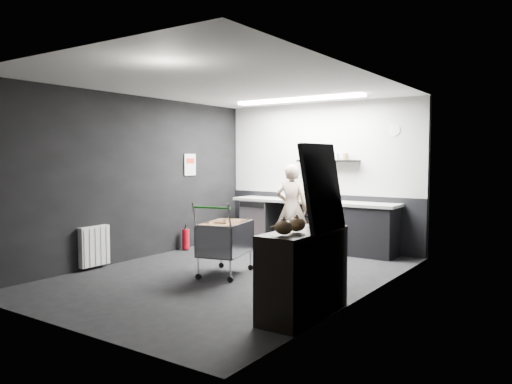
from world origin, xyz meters
The scene contains 22 objects.
floor centered at (0.00, 0.00, 0.00)m, with size 5.50×5.50×0.00m, color black.
ceiling centered at (0.00, 0.00, 2.70)m, with size 5.50×5.50×0.00m, color silver.
wall_back centered at (0.00, 2.75, 1.35)m, with size 5.50×5.50×0.00m, color black.
wall_front centered at (0.00, -2.75, 1.35)m, with size 5.50×5.50×0.00m, color black.
wall_left centered at (-2.00, 0.00, 1.35)m, with size 5.50×5.50×0.00m, color black.
wall_right centered at (2.00, 0.00, 1.35)m, with size 5.50×5.50×0.00m, color black.
kitchen_wall_panel centered at (0.00, 2.73, 1.85)m, with size 3.95×0.02×1.70m, color #B4B4B0.
dado_panel centered at (0.00, 2.73, 0.50)m, with size 3.95×0.02×1.00m, color black.
floating_shelf centered at (0.20, 2.62, 1.62)m, with size 1.20×0.22×0.04m, color black.
wall_clock centered at (1.40, 2.72, 2.15)m, with size 0.20×0.20×0.03m, color silver.
poster centered at (-1.98, 1.30, 1.55)m, with size 0.02×0.30×0.40m, color silver.
poster_red_band centered at (-1.98, 1.30, 1.62)m, with size 0.01×0.22×0.10m, color red.
radiator centered at (-1.94, -0.90, 0.35)m, with size 0.10×0.50×0.60m, color silver.
ceiling_strip centered at (0.00, 1.85, 2.67)m, with size 2.40×0.20×0.04m, color white.
prep_counter centered at (0.14, 2.42, 0.46)m, with size 3.20×0.61×0.90m.
person centered at (-0.18, 1.97, 0.78)m, with size 0.57×0.38×1.57m, color beige.
shopping_cart centered at (-0.09, -0.07, 0.49)m, with size 0.77×1.07×1.03m.
sideboard centered at (1.76, -1.04, 0.58)m, with size 0.52×1.22×1.83m.
fire_extinguisher centered at (-1.85, 1.03, 0.22)m, with size 0.14×0.14×0.45m.
cardboard_box centered at (0.05, 2.37, 0.95)m, with size 0.46×0.35×0.09m, color olive.
pink_tub centered at (0.33, 2.42, 1.01)m, with size 0.21×0.21×0.21m, color beige.
white_container centered at (-0.57, 2.37, 0.98)m, with size 0.19×0.15×0.17m, color silver.
Camera 1 is at (4.29, -5.65, 1.69)m, focal length 35.00 mm.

